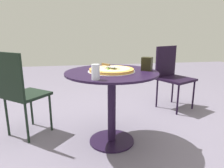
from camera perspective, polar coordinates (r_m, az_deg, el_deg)
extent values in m
plane|color=slate|center=(2.15, -0.08, -15.58)|extent=(10.00, 10.00, 0.00)
cylinder|color=black|center=(1.90, -0.09, 3.20)|extent=(0.86, 0.86, 0.02)
cylinder|color=black|center=(2.00, -0.08, -6.65)|extent=(0.08, 0.08, 0.68)
cylinder|color=black|center=(2.15, -0.08, -15.37)|extent=(0.44, 0.44, 0.02)
cylinder|color=silver|center=(1.91, 0.00, 3.56)|extent=(0.44, 0.44, 0.00)
cylinder|color=gold|center=(1.90, 0.00, 3.95)|extent=(0.41, 0.41, 0.02)
cylinder|color=beige|center=(1.90, 0.00, 4.34)|extent=(0.35, 0.35, 0.00)
sphere|color=silver|center=(1.94, -0.69, 4.74)|extent=(0.02, 0.02, 0.02)
sphere|color=#347231|center=(1.89, 0.74, 4.49)|extent=(0.02, 0.02, 0.02)
sphere|color=beige|center=(1.89, -1.81, 4.45)|extent=(0.02, 0.02, 0.02)
sphere|color=#31741E|center=(1.84, -1.09, 4.22)|extent=(0.02, 0.02, 0.02)
sphere|color=#2F6732|center=(1.95, -0.83, 4.79)|extent=(0.02, 0.02, 0.02)
cube|color=silver|center=(1.87, 0.25, 4.84)|extent=(0.13, 0.12, 0.00)
cube|color=brown|center=(1.95, -1.75, 5.43)|extent=(0.10, 0.07, 0.02)
cylinder|color=silver|center=(1.57, -4.57, 3.33)|extent=(0.06, 0.06, 0.12)
cube|color=black|center=(1.97, 9.69, 5.52)|extent=(0.12, 0.12, 0.13)
cube|color=black|center=(2.32, -22.47, -2.81)|extent=(0.52, 0.52, 0.03)
cube|color=black|center=(2.17, -26.59, 2.06)|extent=(0.25, 0.30, 0.44)
cylinder|color=black|center=(2.60, -21.47, -6.17)|extent=(0.02, 0.02, 0.42)
cylinder|color=black|center=(2.37, -16.69, -7.65)|extent=(0.02, 0.02, 0.42)
cylinder|color=black|center=(2.43, -27.12, -8.16)|extent=(0.02, 0.02, 0.42)
cylinder|color=black|center=(2.19, -22.54, -10.04)|extent=(0.02, 0.02, 0.42)
cube|color=black|center=(3.02, 17.37, 1.26)|extent=(0.56, 0.56, 0.03)
cube|color=black|center=(3.10, 14.75, 6.13)|extent=(0.21, 0.38, 0.44)
cylinder|color=black|center=(3.12, 21.65, -2.87)|extent=(0.02, 0.02, 0.41)
cylinder|color=black|center=(2.84, 17.79, -4.21)|extent=(0.02, 0.02, 0.41)
cylinder|color=black|center=(3.31, 16.45, -1.48)|extent=(0.02, 0.02, 0.41)
cylinder|color=black|center=(3.05, 12.36, -2.60)|extent=(0.02, 0.02, 0.41)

